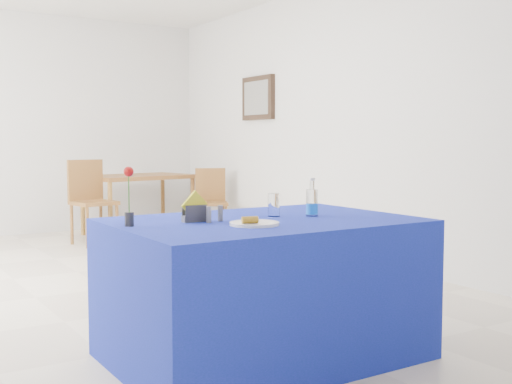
% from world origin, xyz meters
% --- Properties ---
extents(floor, '(7.00, 7.00, 0.00)m').
position_xyz_m(floor, '(0.00, 0.00, 0.00)').
color(floor, beige).
rests_on(floor, ground).
extents(room_shell, '(7.00, 7.00, 7.00)m').
position_xyz_m(room_shell, '(0.00, 0.00, 1.75)').
color(room_shell, silver).
rests_on(room_shell, ground).
extents(picture_frame, '(0.06, 0.64, 0.52)m').
position_xyz_m(picture_frame, '(2.47, 1.60, 1.70)').
color(picture_frame, black).
rests_on(picture_frame, room_shell).
extents(picture_art, '(0.02, 0.52, 0.40)m').
position_xyz_m(picture_art, '(2.44, 1.60, 1.70)').
color(picture_art, '#998C66').
rests_on(picture_art, room_shell).
extents(plate, '(0.25, 0.25, 0.01)m').
position_xyz_m(plate, '(0.01, -2.22, 0.77)').
color(plate, white).
rests_on(plate, blue_table).
extents(drinking_glass, '(0.07, 0.07, 0.13)m').
position_xyz_m(drinking_glass, '(0.31, -1.96, 0.82)').
color(drinking_glass, white).
rests_on(drinking_glass, blue_table).
extents(salt_shaker, '(0.03, 0.03, 0.08)m').
position_xyz_m(salt_shaker, '(-0.14, -2.02, 0.80)').
color(salt_shaker, slate).
rests_on(salt_shaker, blue_table).
extents(pepper_shaker, '(0.03, 0.03, 0.08)m').
position_xyz_m(pepper_shaker, '(-0.06, -1.99, 0.80)').
color(pepper_shaker, '#5C5D61').
rests_on(pepper_shaker, blue_table).
extents(blue_table, '(1.60, 1.10, 0.76)m').
position_xyz_m(blue_table, '(0.18, -2.04, 0.38)').
color(blue_table, navy).
rests_on(blue_table, floor).
extents(water_bottle, '(0.07, 0.07, 0.21)m').
position_xyz_m(water_bottle, '(0.50, -2.06, 0.83)').
color(water_bottle, silver).
rests_on(water_bottle, blue_table).
extents(napkin_holder, '(0.15, 0.06, 0.16)m').
position_xyz_m(napkin_holder, '(-0.19, -1.94, 0.81)').
color(napkin_holder, '#3A3A3F').
rests_on(napkin_holder, blue_table).
extents(rose_vase, '(0.05, 0.05, 0.30)m').
position_xyz_m(rose_vase, '(-0.54, -1.93, 0.90)').
color(rose_vase, '#26262B').
rests_on(rose_vase, blue_table).
extents(oak_table, '(1.41, 1.03, 0.76)m').
position_xyz_m(oak_table, '(1.40, 2.78, 0.68)').
color(oak_table, brown).
rests_on(oak_table, floor).
extents(chair_bg_left, '(0.50, 0.50, 0.97)m').
position_xyz_m(chair_bg_left, '(0.62, 2.30, 0.56)').
color(chair_bg_left, brown).
rests_on(chair_bg_left, floor).
extents(chair_bg_right, '(0.50, 0.50, 0.85)m').
position_xyz_m(chair_bg_right, '(2.08, 2.08, 0.49)').
color(chair_bg_right, brown).
rests_on(chair_bg_right, floor).
extents(banana_pieces, '(0.09, 0.06, 0.04)m').
position_xyz_m(banana_pieces, '(-0.03, -2.25, 0.79)').
color(banana_pieces, gold).
rests_on(banana_pieces, plate).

